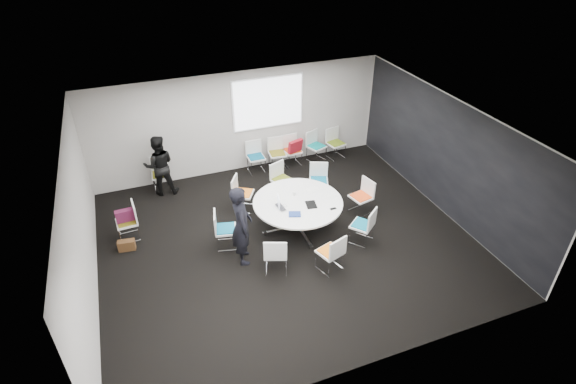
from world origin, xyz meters
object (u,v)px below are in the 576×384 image
object	(u,v)px
chair_ring_c	(282,186)
person_main	(242,225)
chair_ring_f	(276,260)
chair_person_back	(162,180)
chair_ring_a	(361,203)
chair_spare_left	(129,228)
chair_ring_h	(362,231)
brown_bag	(127,245)
chair_back_c	(292,156)
chair_back_d	(316,152)
chair_ring_g	(330,258)
chair_back_b	(277,159)
laptop	(282,207)
chair_ring_b	(318,186)
chair_back_a	(256,163)
chair_back_e	(335,149)
cup	(294,193)
maroon_bag	(125,216)
person_back	(159,165)
chair_ring_e	(226,236)
chair_ring_d	(243,199)
conference_table	(298,209)

from	to	relation	value
chair_ring_c	person_main	world-z (taller)	person_main
chair_ring_f	chair_person_back	world-z (taller)	same
chair_ring_a	chair_spare_left	world-z (taller)	same
chair_ring_a	chair_ring_f	size ratio (longest dim) A/B	1.00
chair_ring_h	brown_bag	size ratio (longest dim) A/B	2.44
brown_bag	chair_back_c	bearing A→B (deg)	25.22
chair_back_d	chair_ring_a	bearing A→B (deg)	67.27
chair_ring_g	chair_spare_left	size ratio (longest dim) A/B	1.00
chair_back_b	laptop	size ratio (longest dim) A/B	2.70
chair_ring_g	chair_spare_left	world-z (taller)	same
chair_ring_b	chair_ring_f	distance (m)	2.97
chair_ring_f	chair_ring_g	bearing A→B (deg)	1.87
chair_back_a	chair_ring_f	bearing A→B (deg)	78.22
chair_back_e	chair_person_back	size ratio (longest dim) A/B	1.00
chair_back_c	brown_bag	xyz separation A→B (m)	(-4.75, -2.24, -0.16)
chair_back_b	person_main	world-z (taller)	person_main
chair_back_b	cup	size ratio (longest dim) A/B	9.78
chair_ring_g	maroon_bag	distance (m)	4.57
chair_back_c	chair_person_back	xyz separation A→B (m)	(-3.68, -0.01, 0.00)
chair_ring_h	chair_back_c	size ratio (longest dim) A/B	1.00
chair_back_a	chair_back_b	size ratio (longest dim) A/B	1.00
chair_back_d	chair_back_e	bearing A→B (deg)	155.44
chair_ring_h	chair_back_c	bearing A→B (deg)	54.17
chair_ring_b	brown_bag	xyz separation A→B (m)	(-4.78, -0.47, -0.16)
person_back	chair_ring_g	bearing A→B (deg)	129.95
chair_ring_e	chair_back_b	bearing A→B (deg)	155.22
chair_back_d	chair_person_back	bearing A→B (deg)	-21.36
chair_ring_b	maroon_bag	size ratio (longest dim) A/B	2.20
chair_ring_h	laptop	bearing A→B (deg)	111.47
chair_ring_d	chair_ring_h	size ratio (longest dim) A/B	1.00
chair_ring_b	brown_bag	bearing A→B (deg)	27.88
chair_ring_h	chair_ring_d	bearing A→B (deg)	95.83
chair_back_d	person_main	bearing A→B (deg)	25.59
chair_spare_left	laptop	distance (m)	3.48
person_back	brown_bag	distance (m)	2.42
laptop	chair_spare_left	bearing A→B (deg)	64.41
person_main	maroon_bag	world-z (taller)	person_main
chair_ring_c	chair_back_d	world-z (taller)	same
chair_ring_e	cup	distance (m)	1.84
cup	chair_spare_left	bearing A→B (deg)	169.01
chair_ring_f	chair_back_d	size ratio (longest dim) A/B	1.00
chair_back_e	chair_ring_b	bearing A→B (deg)	40.53
chair_ring_d	chair_back_d	size ratio (longest dim) A/B	1.00
chair_ring_a	laptop	distance (m)	2.11
chair_back_b	chair_back_c	distance (m)	0.46
cup	brown_bag	bearing A→B (deg)	175.33
chair_ring_b	chair_ring_e	world-z (taller)	same
chair_ring_b	chair_back_e	xyz separation A→B (m)	(1.32, 1.73, 0.00)
conference_table	maroon_bag	xyz separation A→B (m)	(-3.69, 0.99, 0.10)
chair_ring_f	chair_back_c	world-z (taller)	same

